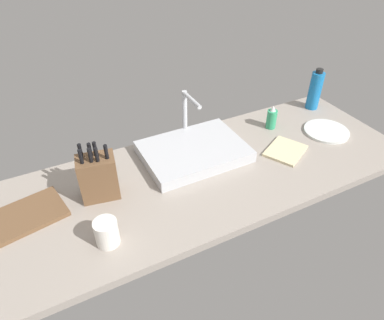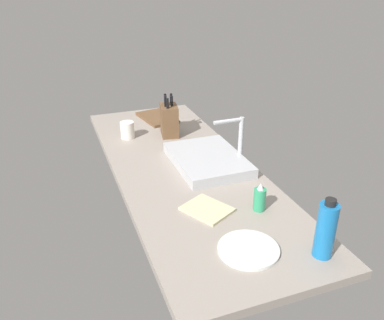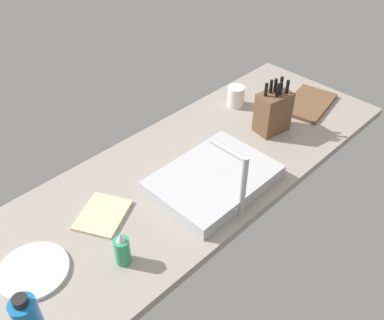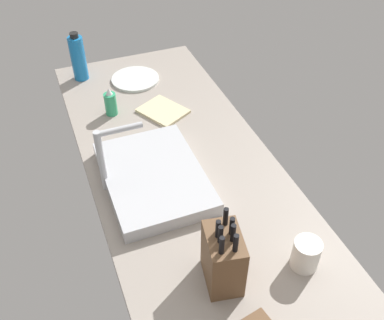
# 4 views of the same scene
# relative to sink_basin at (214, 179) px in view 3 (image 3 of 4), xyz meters

# --- Properties ---
(countertop_slab) EXTENTS (1.87, 0.67, 0.04)m
(countertop_slab) POSITION_rel_sink_basin_xyz_m (-0.02, -0.12, -0.04)
(countertop_slab) COLOR gray
(countertop_slab) RESTS_ON ground
(sink_basin) EXTENTS (0.46, 0.33, 0.05)m
(sink_basin) POSITION_rel_sink_basin_xyz_m (0.00, 0.00, 0.00)
(sink_basin) COLOR #B7BABF
(sink_basin) RESTS_ON countertop_slab
(faucet) EXTENTS (0.06, 0.16, 0.24)m
(faucet) POSITION_rel_sink_basin_xyz_m (0.04, 0.14, 0.12)
(faucet) COLOR #B7BABF
(faucet) RESTS_ON countertop_slab
(knife_block) EXTENTS (0.16, 0.12, 0.24)m
(knife_block) POSITION_rel_sink_basin_xyz_m (-0.44, -0.06, 0.07)
(knife_block) COLOR brown
(knife_block) RESTS_ON countertop_slab
(cutting_board) EXTENTS (0.32, 0.23, 0.02)m
(cutting_board) POSITION_rel_sink_basin_xyz_m (-0.73, -0.06, -0.02)
(cutting_board) COLOR brown
(cutting_board) RESTS_ON countertop_slab
(soap_bottle) EXTENTS (0.05, 0.05, 0.12)m
(soap_bottle) POSITION_rel_sink_basin_xyz_m (0.46, 0.04, 0.03)
(soap_bottle) COLOR #2D9966
(soap_bottle) RESTS_ON countertop_slab
(dinner_plate) EXTENTS (0.22, 0.22, 0.01)m
(dinner_plate) POSITION_rel_sink_basin_xyz_m (0.68, -0.12, -0.02)
(dinner_plate) COLOR silver
(dinner_plate) RESTS_ON countertop_slab
(dish_towel) EXTENTS (0.23, 0.22, 0.01)m
(dish_towel) POSITION_rel_sink_basin_xyz_m (0.39, -0.16, -0.02)
(dish_towel) COLOR beige
(dish_towel) RESTS_ON countertop_slab
(coffee_mug) EXTENTS (0.08, 0.08, 0.10)m
(coffee_mug) POSITION_rel_sink_basin_xyz_m (-0.49, -0.30, 0.02)
(coffee_mug) COLOR silver
(coffee_mug) RESTS_ON countertop_slab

